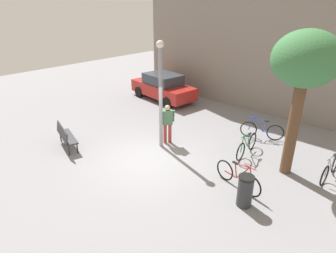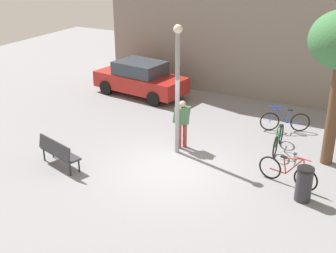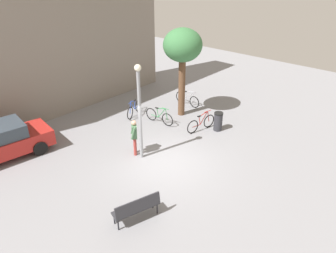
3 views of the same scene
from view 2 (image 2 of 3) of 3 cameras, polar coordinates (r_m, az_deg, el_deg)
name	(u,v)px [view 2 (image 2 of 3)]	position (r m, az deg, el deg)	size (l,w,h in m)	color
ground_plane	(172,168)	(13.85, 0.56, -5.35)	(36.00, 36.00, 0.00)	gray
lamppost	(178,82)	(14.00, 1.23, 5.71)	(0.28, 0.28, 4.21)	gray
person_by_lamppost	(182,121)	(14.83, 1.83, 0.73)	(0.56, 0.60, 1.67)	#9E3833
park_bench	(58,151)	(14.09, -13.90, -3.07)	(1.67, 0.91, 0.92)	#2D2D33
bicycle_red	(288,173)	(13.25, 15.05, -5.71)	(1.78, 0.42, 0.97)	black
bicycle_blue	(285,121)	(16.89, 14.67, 0.66)	(1.68, 0.76, 0.97)	black
bicycle_green	(278,140)	(15.29, 13.91, -1.64)	(0.20, 1.81, 0.97)	black
parked_car_red	(140,79)	(20.15, -3.56, 6.14)	(4.38, 2.23, 1.55)	#AD231E
trash_bin	(304,184)	(12.56, 16.97, -7.04)	(0.46, 0.46, 0.98)	#2D2D33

